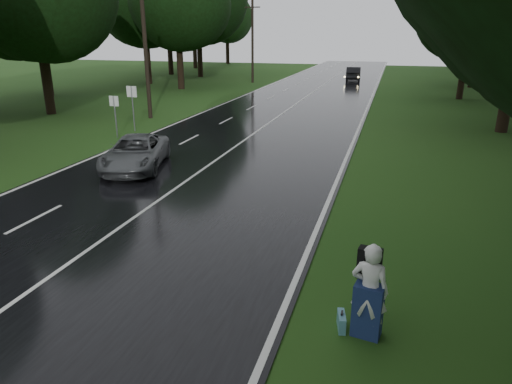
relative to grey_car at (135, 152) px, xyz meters
The scene contains 17 objects.
ground 8.67m from the grey_car, 70.46° to the right, with size 160.00×160.00×0.00m, color #204314.
road 12.22m from the grey_car, 76.30° to the left, with size 12.00×140.00×0.04m, color black.
lane_center 12.22m from the grey_car, 76.30° to the left, with size 0.12×140.00×0.01m, color silver.
grey_car is the anchor object (origin of this frame).
far_car 42.59m from the grey_car, 82.40° to the left, with size 1.69×4.85×1.60m, color black.
hitchhiker 13.93m from the grey_car, 41.43° to the right, with size 0.80×0.74×1.99m.
suitcase 13.55m from the grey_car, 42.66° to the right, with size 0.14×0.48×0.34m, color teal.
utility_pole_mid 12.89m from the grey_car, 115.85° to the left, with size 1.80×0.28×10.05m, color black, non-canonical shape.
utility_pole_far 36.88m from the grey_car, 98.75° to the left, with size 1.80×0.28×9.26m, color black, non-canonical shape.
road_sign_a 6.88m from the grey_car, 129.02° to the left, with size 0.56×0.10×2.35m, color white, non-canonical shape.
road_sign_b 8.45m from the grey_car, 120.77° to the left, with size 0.64×0.10×2.68m, color white, non-canonical shape.
tree_left_d 17.44m from the grey_car, 140.53° to the left, with size 9.13×9.13×14.27m, color black, non-canonical shape.
tree_left_e 30.18m from the grey_car, 111.30° to the left, with size 9.56×9.56×14.94m, color black, non-canonical shape.
tree_left_f 44.00m from the grey_car, 109.13° to the left, with size 10.44×10.44×16.32m, color black, non-canonical shape.
tree_right_d 21.55m from the grey_car, 37.91° to the left, with size 10.14×10.14×15.85m, color black, non-canonical shape.
tree_right_e 32.45m from the grey_car, 59.88° to the left, with size 8.15×8.15×12.74m, color black, non-canonical shape.
tree_right_f 42.42m from the grey_car, 64.09° to the left, with size 8.54×8.54×13.35m, color black, non-canonical shape.
Camera 1 is at (7.64, -9.14, 5.70)m, focal length 32.42 mm.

